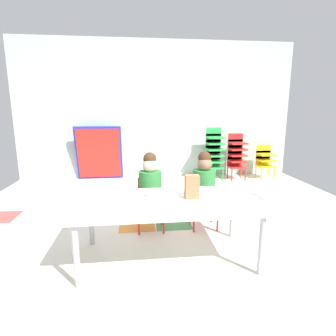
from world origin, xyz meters
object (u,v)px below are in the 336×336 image
object	(u,v)px
paper_plate_center_table	(173,203)
kid_chair_green_stack	(214,151)
seated_child_near_camera	(150,184)
donut_powdered_on_plate	(151,194)
paper_bag_brown	(192,187)
donut_powdered_loose	(173,196)
craft_table	(167,205)
folded_activity_table	(99,153)
paper_plate_near_edge	(151,196)
kid_chair_yellow_stack	(265,159)
seated_child_middle_seat	(204,183)
kid_chair_red_stack	(237,154)

from	to	relation	value
paper_plate_center_table	kid_chair_green_stack	bearing A→B (deg)	67.70
seated_child_near_camera	donut_powdered_on_plate	distance (m)	0.52
kid_chair_green_stack	paper_plate_center_table	world-z (taller)	kid_chair_green_stack
paper_bag_brown	paper_plate_center_table	world-z (taller)	paper_bag_brown
donut_powdered_loose	seated_child_near_camera	bearing A→B (deg)	108.21
craft_table	paper_bag_brown	bearing A→B (deg)	10.94
donut_powdered_loose	folded_activity_table	bearing A→B (deg)	109.55
kid_chair_green_stack	donut_powdered_loose	size ratio (longest dim) A/B	9.33
donut_powdered_on_plate	paper_plate_near_edge	bearing A→B (deg)	0.00
craft_table	donut_powdered_loose	bearing A→B (deg)	53.12
paper_bag_brown	seated_child_near_camera	bearing A→B (deg)	121.04
seated_child_near_camera	kid_chair_yellow_stack	world-z (taller)	seated_child_near_camera
folded_activity_table	paper_plate_center_table	size ratio (longest dim) A/B	6.04
seated_child_middle_seat	paper_bag_brown	size ratio (longest dim) A/B	4.17
paper_bag_brown	paper_plate_near_edge	xyz separation A→B (m)	(-0.38, 0.08, -0.11)
seated_child_middle_seat	folded_activity_table	xyz separation A→B (m)	(-1.53, 2.48, -0.02)
seated_child_near_camera	seated_child_middle_seat	bearing A→B (deg)	0.00
folded_activity_table	paper_plate_near_edge	xyz separation A→B (m)	(0.88, -3.01, 0.04)
kid_chair_yellow_stack	folded_activity_table	distance (m)	3.38
kid_chair_yellow_stack	paper_bag_brown	world-z (taller)	paper_bag_brown
folded_activity_table	donut_powdered_on_plate	size ratio (longest dim) A/B	8.93
kid_chair_yellow_stack	donut_powdered_on_plate	bearing A→B (deg)	-131.95
paper_plate_center_table	donut_powdered_loose	distance (m)	0.18
kid_chair_yellow_stack	donut_powdered_loose	world-z (taller)	kid_chair_yellow_stack
craft_table	donut_powdered_on_plate	size ratio (longest dim) A/B	13.80
folded_activity_table	donut_powdered_loose	bearing A→B (deg)	-70.45
paper_bag_brown	donut_powdered_loose	world-z (taller)	paper_bag_brown
seated_child_middle_seat	paper_plate_center_table	distance (m)	0.88
seated_child_near_camera	kid_chair_yellow_stack	bearing A→B (deg)	42.25
seated_child_middle_seat	kid_chair_red_stack	size ratio (longest dim) A/B	1.00
kid_chair_red_stack	donut_powdered_on_plate	distance (m)	3.34
kid_chair_green_stack	donut_powdered_loose	xyz separation A→B (m)	(-1.21, -2.81, 0.02)
seated_child_near_camera	donut_powdered_on_plate	world-z (taller)	seated_child_near_camera
seated_child_near_camera	seated_child_middle_seat	xyz separation A→B (m)	(0.63, 0.00, 0.00)
kid_chair_yellow_stack	folded_activity_table	bearing A→B (deg)	175.96
paper_bag_brown	seated_child_middle_seat	bearing A→B (deg)	66.13
seated_child_middle_seat	kid_chair_yellow_stack	bearing A→B (deg)	50.62
seated_child_near_camera	folded_activity_table	size ratio (longest dim) A/B	0.84
seated_child_middle_seat	donut_powdered_on_plate	distance (m)	0.83
craft_table	paper_bag_brown	size ratio (longest dim) A/B	7.63
kid_chair_green_stack	paper_bag_brown	xyz separation A→B (m)	(-1.03, -2.85, 0.11)
kid_chair_yellow_stack	paper_plate_center_table	world-z (taller)	kid_chair_yellow_stack
kid_chair_yellow_stack	folded_activity_table	size ratio (longest dim) A/B	0.63
paper_plate_center_table	donut_powdered_on_plate	xyz separation A→B (m)	(-0.18, 0.22, 0.02)
paper_plate_center_table	kid_chair_yellow_stack	bearing A→B (deg)	52.36
kid_chair_green_stack	paper_plate_near_edge	distance (m)	3.11
kid_chair_red_stack	donut_powdered_on_plate	bearing A→B (deg)	-124.07
kid_chair_yellow_stack	donut_powdered_loose	xyz separation A→B (m)	(-2.29, -2.81, 0.20)
seated_child_near_camera	kid_chair_yellow_stack	xyz separation A→B (m)	(2.47, 2.25, -0.16)
paper_plate_near_edge	donut_powdered_loose	xyz separation A→B (m)	(0.20, -0.05, 0.01)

